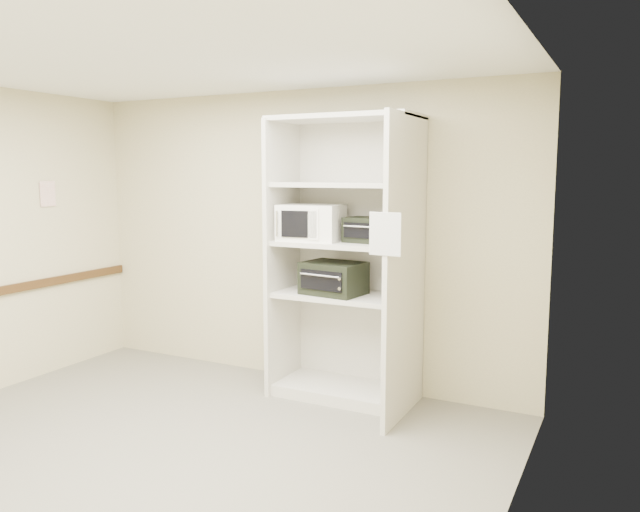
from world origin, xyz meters
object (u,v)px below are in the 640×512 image
at_px(toaster_oven_upper, 368,230).
at_px(shelving_unit, 350,270).
at_px(toaster_oven_lower, 334,278).
at_px(microwave, 311,222).

bearing_deg(toaster_oven_upper, shelving_unit, -162.68).
bearing_deg(toaster_oven_lower, shelving_unit, 33.70).
bearing_deg(toaster_oven_lower, toaster_oven_upper, 24.96).
xyz_separation_m(microwave, toaster_oven_upper, (0.50, 0.08, -0.05)).
xyz_separation_m(shelving_unit, microwave, (-0.34, -0.05, 0.39)).
bearing_deg(microwave, toaster_oven_lower, -8.23).
distance_m(shelving_unit, toaster_oven_lower, 0.15).
xyz_separation_m(microwave, toaster_oven_lower, (0.22, -0.01, -0.47)).
height_order(microwave, toaster_oven_lower, microwave).
distance_m(microwave, toaster_oven_lower, 0.52).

